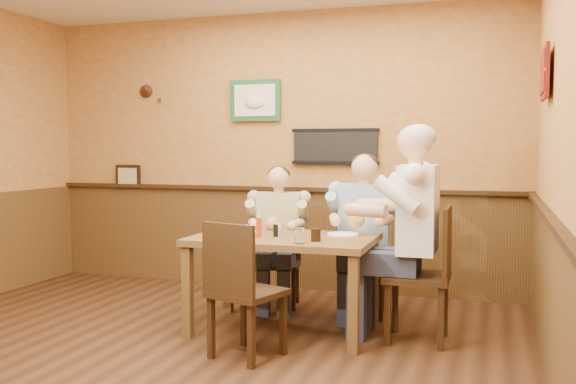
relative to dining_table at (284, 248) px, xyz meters
name	(u,v)px	position (x,y,z in m)	size (l,w,h in m)	color
room	(180,111)	(-0.46, -0.83, 1.03)	(5.02, 5.03, 2.81)	black
dining_table	(284,248)	(0.00, 0.00, 0.00)	(1.40, 0.90, 0.75)	brown
chair_back_left	(279,263)	(-0.29, 0.73, -0.26)	(0.37, 0.37, 0.80)	#32200F
chair_back_right	(364,265)	(0.51, 0.67, -0.22)	(0.40, 0.40, 0.87)	#32200F
chair_right_end	(417,274)	(1.03, 0.06, -0.15)	(0.47, 0.47, 1.01)	#32200F
chair_near_side	(247,289)	(-0.04, -0.67, -0.19)	(0.44, 0.44, 0.94)	#32200F
diner_tan_shirt	(279,244)	(-0.29, 0.73, -0.09)	(0.53, 0.53, 1.14)	#CDBE8D
diner_blue_polo	(364,243)	(0.51, 0.67, -0.04)	(0.57, 0.57, 1.25)	#8CB2D3
diner_white_elder	(418,245)	(1.03, 0.06, 0.06)	(0.67, 0.67, 1.45)	white
water_glass_left	(243,232)	(-0.23, -0.27, 0.15)	(0.07, 0.07, 0.11)	silver
water_glass_mid	(300,236)	(0.23, -0.33, 0.15)	(0.07, 0.07, 0.11)	white
cola_tumbler	(316,235)	(0.31, -0.19, 0.14)	(0.07, 0.07, 0.10)	black
hot_sauce_bottle	(259,226)	(-0.16, -0.12, 0.18)	(0.04, 0.04, 0.17)	#B83213
salt_shaker	(278,229)	(-0.06, 0.04, 0.14)	(0.04, 0.04, 0.09)	white
pepper_shaker	(276,231)	(-0.05, -0.04, 0.14)	(0.04, 0.04, 0.09)	black
plate_far_left	(244,231)	(-0.38, 0.11, 0.10)	(0.22, 0.22, 0.01)	white
plate_far_right	(343,234)	(0.43, 0.19, 0.10)	(0.25, 0.25, 0.02)	white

